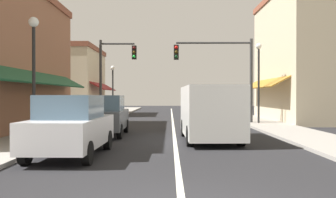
# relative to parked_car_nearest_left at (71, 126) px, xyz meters

# --- Properties ---
(ground_plane) EXTENTS (80.00, 80.00, 0.00)m
(ground_plane) POSITION_rel_parked_car_nearest_left_xyz_m (3.03, 12.75, -0.88)
(ground_plane) COLOR black
(sidewalk_left) EXTENTS (2.60, 56.00, 0.12)m
(sidewalk_left) POSITION_rel_parked_car_nearest_left_xyz_m (-2.47, 12.75, -0.82)
(sidewalk_left) COLOR gray
(sidewalk_left) RESTS_ON ground
(sidewalk_right) EXTENTS (2.60, 56.00, 0.12)m
(sidewalk_right) POSITION_rel_parked_car_nearest_left_xyz_m (8.53, 12.75, -0.82)
(sidewalk_right) COLOR gray
(sidewalk_right) RESTS_ON ground
(lane_center_stripe) EXTENTS (0.14, 52.00, 0.01)m
(lane_center_stripe) POSITION_rel_parked_car_nearest_left_xyz_m (3.03, 12.75, -0.88)
(lane_center_stripe) COLOR silver
(lane_center_stripe) RESTS_ON ground
(storefront_right_block) EXTENTS (5.98, 10.20, 8.85)m
(storefront_right_block) POSITION_rel_parked_car_nearest_left_xyz_m (12.17, 14.75, 3.55)
(storefront_right_block) COLOR #BCAD8E
(storefront_right_block) RESTS_ON ground
(storefront_far_left) EXTENTS (5.64, 8.20, 6.13)m
(storefront_far_left) POSITION_rel_parked_car_nearest_left_xyz_m (-5.92, 22.75, 2.19)
(storefront_far_left) COLOR beige
(storefront_far_left) RESTS_ON ground
(parked_car_nearest_left) EXTENTS (1.84, 4.13, 1.77)m
(parked_car_nearest_left) POSITION_rel_parked_car_nearest_left_xyz_m (0.00, 0.00, 0.00)
(parked_car_nearest_left) COLOR silver
(parked_car_nearest_left) RESTS_ON ground
(parked_car_second_left) EXTENTS (1.87, 4.14, 1.77)m
(parked_car_second_left) POSITION_rel_parked_car_nearest_left_xyz_m (-0.01, 5.52, 0.00)
(parked_car_second_left) COLOR #4C5156
(parked_car_second_left) RESTS_ON ground
(van_in_lane) EXTENTS (2.10, 5.23, 2.12)m
(van_in_lane) POSITION_rel_parked_car_nearest_left_xyz_m (4.38, 3.73, 0.27)
(van_in_lane) COLOR silver
(van_in_lane) RESTS_ON ground
(traffic_signal_mast_arm) EXTENTS (4.85, 0.50, 5.24)m
(traffic_signal_mast_arm) POSITION_rel_parked_car_nearest_left_xyz_m (6.11, 11.86, 2.71)
(traffic_signal_mast_arm) COLOR #333333
(traffic_signal_mast_arm) RESTS_ON ground
(traffic_signal_left_corner) EXTENTS (2.50, 0.50, 5.45)m
(traffic_signal_left_corner) POSITION_rel_parked_car_nearest_left_xyz_m (-0.97, 13.70, 2.68)
(traffic_signal_left_corner) COLOR #333333
(traffic_signal_left_corner) RESTS_ON ground
(street_lamp_left_near) EXTENTS (0.36, 0.36, 4.57)m
(street_lamp_left_near) POSITION_rel_parked_car_nearest_left_xyz_m (-2.02, 2.53, 2.22)
(street_lamp_left_near) COLOR black
(street_lamp_left_near) RESTS_ON ground
(street_lamp_right_mid) EXTENTS (0.36, 0.36, 4.91)m
(street_lamp_right_mid) POSITION_rel_parked_car_nearest_left_xyz_m (8.17, 11.43, 2.41)
(street_lamp_right_mid) COLOR black
(street_lamp_right_mid) RESTS_ON ground
(street_lamp_left_far) EXTENTS (0.36, 0.36, 4.17)m
(street_lamp_left_far) POSITION_rel_parked_car_nearest_left_xyz_m (-1.78, 19.00, 1.99)
(street_lamp_left_far) COLOR black
(street_lamp_left_far) RESTS_ON ground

